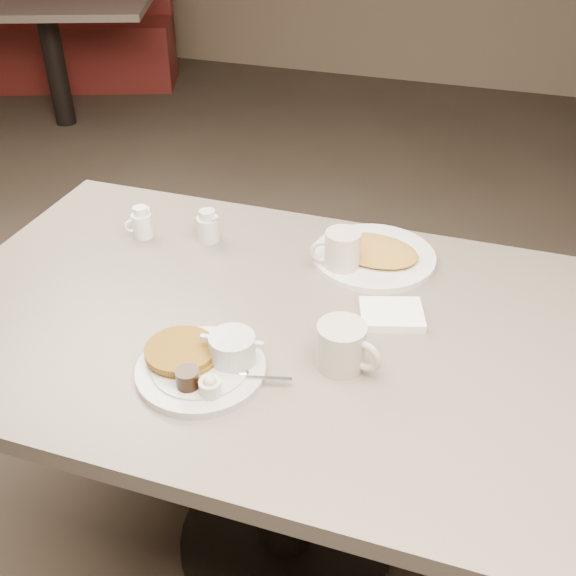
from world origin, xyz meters
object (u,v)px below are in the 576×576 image
(main_plate, at_px, (204,361))
(booth_back_left, at_px, (81,27))
(creamer_right, at_px, (208,227))
(hash_plate, at_px, (374,255))
(coffee_mug_far, at_px, (341,252))
(creamer_left, at_px, (142,223))
(diner_table, at_px, (285,382))
(coffee_mug_near, at_px, (343,346))

(main_plate, xyz_separation_m, booth_back_left, (-2.46, 3.34, -0.36))
(creamer_right, relative_size, hash_plate, 0.24)
(coffee_mug_far, xyz_separation_m, creamer_left, (-0.50, -0.00, -0.01))
(diner_table, xyz_separation_m, main_plate, (-0.10, -0.19, 0.19))
(creamer_right, xyz_separation_m, booth_back_left, (-2.28, 2.90, -0.38))
(coffee_mug_far, distance_m, creamer_left, 0.50)
(main_plate, relative_size, booth_back_left, 0.17)
(coffee_mug_near, xyz_separation_m, creamer_right, (-0.43, 0.35, -0.01))
(hash_plate, bearing_deg, creamer_left, -172.72)
(hash_plate, bearing_deg, creamer_right, -174.71)
(main_plate, xyz_separation_m, coffee_mug_far, (0.16, 0.41, 0.03))
(booth_back_left, bearing_deg, diner_table, -50.98)
(main_plate, height_order, coffee_mug_near, coffee_mug_near)
(booth_back_left, bearing_deg, hash_plate, -46.93)
(main_plate, relative_size, creamer_left, 3.84)
(coffee_mug_far, bearing_deg, creamer_left, -179.86)
(creamer_left, bearing_deg, coffee_mug_near, -27.99)
(main_plate, bearing_deg, creamer_right, 112.87)
(creamer_left, xyz_separation_m, creamer_right, (0.16, 0.03, -0.00))
(creamer_right, bearing_deg, hash_plate, 5.29)
(diner_table, xyz_separation_m, booth_back_left, (-2.56, 3.15, -0.17))
(coffee_mug_far, distance_m, booth_back_left, 3.95)
(hash_plate, bearing_deg, coffee_mug_near, -86.74)
(diner_table, relative_size, booth_back_left, 0.84)
(diner_table, distance_m, creamer_left, 0.53)
(diner_table, bearing_deg, booth_back_left, 129.02)
(main_plate, height_order, creamer_left, creamer_left)
(diner_table, relative_size, coffee_mug_near, 10.65)
(main_plate, xyz_separation_m, coffee_mug_near, (0.24, 0.09, 0.02))
(creamer_left, distance_m, hash_plate, 0.57)
(main_plate, distance_m, coffee_mug_far, 0.44)
(main_plate, height_order, booth_back_left, booth_back_left)
(booth_back_left, bearing_deg, creamer_left, -54.25)
(main_plate, relative_size, hash_plate, 0.94)
(creamer_right, bearing_deg, main_plate, -67.13)
(coffee_mug_near, distance_m, coffee_mug_far, 0.32)
(coffee_mug_near, relative_size, creamer_left, 1.76)
(diner_table, relative_size, creamer_left, 18.75)
(main_plate, xyz_separation_m, hash_plate, (0.22, 0.48, -0.01))
(coffee_mug_far, height_order, booth_back_left, booth_back_left)
(creamer_right, bearing_deg, coffee_mug_far, -5.61)
(creamer_right, bearing_deg, diner_table, -41.90)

